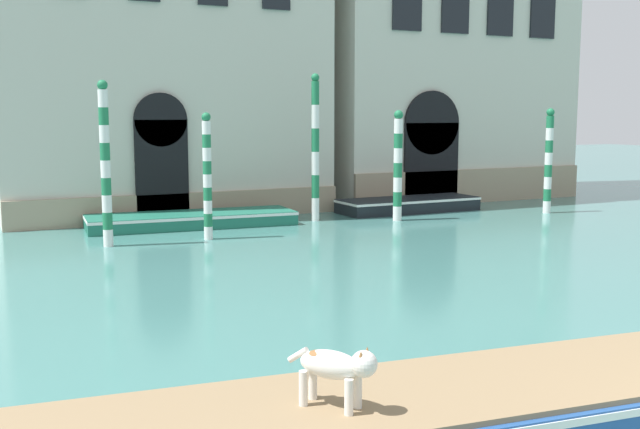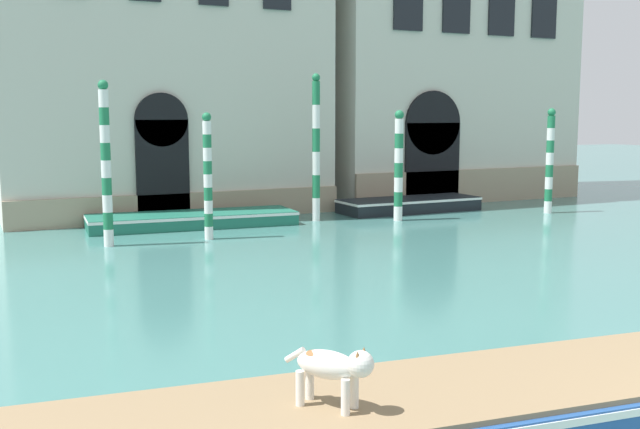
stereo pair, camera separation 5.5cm
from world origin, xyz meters
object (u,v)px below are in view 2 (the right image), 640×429
Objects in this scene: mooring_pole_1 at (106,163)px; mooring_pole_4 at (208,176)px; mooring_pole_3 at (550,161)px; mooring_pole_2 at (399,165)px; dog_on_deck at (333,367)px; mooring_pole_0 at (316,147)px; boat_moored_near_palazzo at (193,219)px; boat_foreground at (393,418)px; boat_moored_far at (409,204)px.

mooring_pole_1 is 2.72m from mooring_pole_4.
mooring_pole_1 is 1.18× the size of mooring_pole_3.
mooring_pole_2 is 6.68m from mooring_pole_4.
mooring_pole_4 is (2.90, 13.43, 0.75)m from dog_on_deck.
mooring_pole_2 is 1.02× the size of mooring_pole_4.
mooring_pole_4 is (-6.62, -0.87, -0.04)m from mooring_pole_2.
mooring_pole_3 is (5.69, -0.67, 0.03)m from mooring_pole_2.
mooring_pole_1 reaches higher than mooring_pole_2.
mooring_pole_0 reaches higher than mooring_pole_4.
mooring_pole_2 is at bearing 4.88° from mooring_pole_1.
boat_moored_near_palazzo is at bearing 165.66° from mooring_pole_2.
mooring_pole_1 is at bearing 178.42° from mooring_pole_4.
boat_foreground is 13.59m from mooring_pole_4.
mooring_pole_1 is (-2.95, -2.42, 1.94)m from boat_moored_near_palazzo.
mooring_pole_2 reaches higher than boat_moored_far.
mooring_pole_0 is at bearing 154.79° from mooring_pole_2.
mooring_pole_0 reaches higher than mooring_pole_2.
mooring_pole_3 reaches higher than boat_moored_near_palazzo.
boat_moored_far is 1.45× the size of mooring_pole_2.
mooring_pole_2 reaches higher than mooring_pole_4.
mooring_pole_1 is at bearing -164.43° from mooring_pole_0.
mooring_pole_1 is (-0.52, 13.41, 1.86)m from boat_foreground.
mooring_pole_4 reaches higher than boat_moored_near_palazzo.
mooring_pole_4 is at bearing -179.09° from mooring_pole_3.
dog_on_deck is 17.05m from mooring_pole_0.
mooring_pole_2 is (2.40, -1.13, -0.57)m from mooring_pole_0.
boat_moored_far is 1.48× the size of mooring_pole_4.
mooring_pole_0 reaches higher than boat_foreground.
boat_foreground is 10.50× the size of dog_on_deck.
dog_on_deck is 0.23× the size of mooring_pole_3.
mooring_pole_3 is 1.04× the size of mooring_pole_4.
dog_on_deck is 16.25m from boat_moored_near_palazzo.
mooring_pole_2 is at bearing 173.25° from mooring_pole_3.
mooring_pole_4 is at bearing -154.66° from mooring_pole_0.
mooring_pole_3 is at bearing -6.39° from boat_moored_near_palazzo.
mooring_pole_0 is 2.72m from mooring_pole_2.
mooring_pole_0 is at bearing -2.72° from boat_moored_near_palazzo.
boat_moored_near_palazzo is 2.94m from mooring_pole_4.
mooring_pole_0 is 8.31m from mooring_pole_3.
mooring_pole_2 reaches higher than boat_foreground.
boat_foreground is at bearing -87.76° from mooring_pole_1.
boat_moored_near_palazzo is 1.37× the size of mooring_pole_0.
mooring_pole_4 is (-12.31, -0.19, -0.08)m from mooring_pole_3.
boat_foreground is 19.03m from boat_moored_far.
mooring_pole_3 is at bearing -31.26° from boat_moored_far.
dog_on_deck is 13.76m from mooring_pole_4.
mooring_pole_3 is (15.22, 13.62, 0.83)m from dog_on_deck.
boat_foreground is at bearing -136.92° from mooring_pole_3.
dog_on_deck is 0.17× the size of mooring_pole_0.
dog_on_deck is at bearing -125.30° from boat_moored_far.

